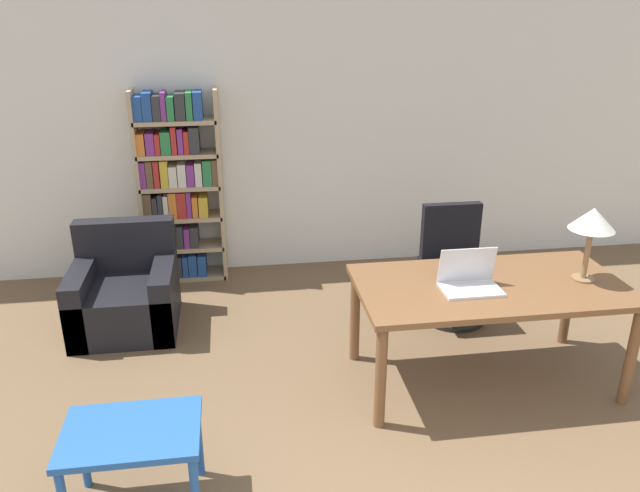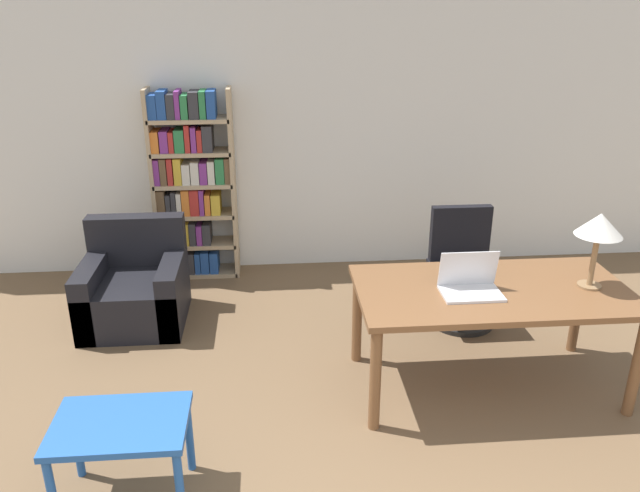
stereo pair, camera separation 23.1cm
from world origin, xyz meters
TOP-DOWN VIEW (x-y plane):
  - wall_back at (0.00, 4.53)m, footprint 8.00×0.06m
  - desk at (1.02, 2.29)m, footprint 1.76×0.90m
  - laptop at (0.85, 2.25)m, footprint 0.38×0.25m
  - table_lamp at (1.65, 2.27)m, footprint 0.29×0.29m
  - office_chair at (1.14, 3.25)m, footprint 0.52×0.52m
  - side_table_blue at (-1.19, 1.42)m, footprint 0.68×0.48m
  - armchair at (-1.51, 3.45)m, footprint 0.79×0.79m
  - bookshelf at (-1.11, 4.34)m, footprint 0.75×0.28m

SIDE VIEW (x-z plane):
  - armchair at x=-1.51m, z-range -0.14..0.67m
  - side_table_blue at x=-1.19m, z-range 0.17..0.67m
  - office_chair at x=1.14m, z-range -0.04..0.89m
  - desk at x=1.02m, z-range 0.28..1.02m
  - laptop at x=0.85m, z-range 0.66..0.92m
  - bookshelf at x=-1.11m, z-range 0.00..1.75m
  - table_lamp at x=1.65m, z-range 0.89..1.39m
  - wall_back at x=0.00m, z-range 0.00..2.70m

